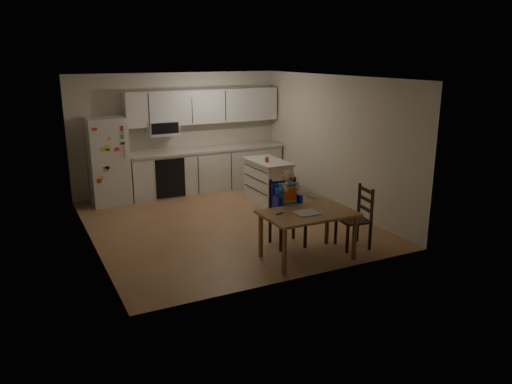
{
  "coord_description": "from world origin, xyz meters",
  "views": [
    {
      "loc": [
        -3.23,
        -7.66,
        2.86
      ],
      "look_at": [
        -0.08,
        -1.36,
        0.91
      ],
      "focal_mm": 35.0,
      "sensor_mm": 36.0,
      "label": 1
    }
  ],
  "objects_px": {
    "refrigerator": "(108,161)",
    "chair_side": "(359,213)",
    "kitchen_island": "(268,181)",
    "dining_table": "(308,218)",
    "chair_booster": "(286,199)",
    "red_cup": "(267,160)"
  },
  "relations": [
    {
      "from": "refrigerator",
      "to": "chair_side",
      "type": "height_order",
      "value": "refrigerator"
    },
    {
      "from": "kitchen_island",
      "to": "dining_table",
      "type": "xyz_separation_m",
      "value": [
        -0.85,
        -2.82,
        0.18
      ]
    },
    {
      "from": "chair_booster",
      "to": "chair_side",
      "type": "bearing_deg",
      "value": -27.0
    },
    {
      "from": "kitchen_island",
      "to": "red_cup",
      "type": "xyz_separation_m",
      "value": [
        -0.09,
        -0.13,
        0.46
      ]
    },
    {
      "from": "refrigerator",
      "to": "kitchen_island",
      "type": "bearing_deg",
      "value": -24.42
    },
    {
      "from": "kitchen_island",
      "to": "chair_side",
      "type": "distance_m",
      "value": 2.79
    },
    {
      "from": "red_cup",
      "to": "dining_table",
      "type": "height_order",
      "value": "red_cup"
    },
    {
      "from": "chair_side",
      "to": "chair_booster",
      "type": "bearing_deg",
      "value": -113.31
    },
    {
      "from": "refrigerator",
      "to": "red_cup",
      "type": "bearing_deg",
      "value": -27.27
    },
    {
      "from": "kitchen_island",
      "to": "chair_booster",
      "type": "height_order",
      "value": "chair_booster"
    },
    {
      "from": "chair_booster",
      "to": "chair_side",
      "type": "xyz_separation_m",
      "value": [
        0.94,
        -0.58,
        -0.19
      ]
    },
    {
      "from": "chair_booster",
      "to": "chair_side",
      "type": "height_order",
      "value": "chair_booster"
    },
    {
      "from": "kitchen_island",
      "to": "chair_booster",
      "type": "relative_size",
      "value": 0.95
    },
    {
      "from": "red_cup",
      "to": "refrigerator",
      "type": "bearing_deg",
      "value": 152.73
    },
    {
      "from": "kitchen_island",
      "to": "chair_booster",
      "type": "bearing_deg",
      "value": -110.94
    },
    {
      "from": "dining_table",
      "to": "kitchen_island",
      "type": "bearing_deg",
      "value": 73.3
    },
    {
      "from": "kitchen_island",
      "to": "chair_booster",
      "type": "distance_m",
      "value": 2.38
    },
    {
      "from": "chair_side",
      "to": "kitchen_island",
      "type": "bearing_deg",
      "value": -169.44
    },
    {
      "from": "refrigerator",
      "to": "chair_side",
      "type": "relative_size",
      "value": 1.79
    },
    {
      "from": "refrigerator",
      "to": "kitchen_island",
      "type": "height_order",
      "value": "refrigerator"
    },
    {
      "from": "chair_booster",
      "to": "chair_side",
      "type": "distance_m",
      "value": 1.12
    },
    {
      "from": "red_cup",
      "to": "dining_table",
      "type": "xyz_separation_m",
      "value": [
        -0.76,
        -2.69,
        -0.28
      ]
    }
  ]
}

